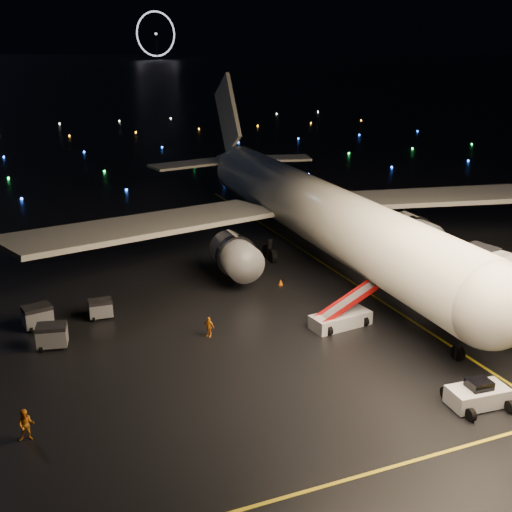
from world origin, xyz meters
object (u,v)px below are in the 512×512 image
Objects in this scene: pushback_tug at (478,393)px; belt_loader at (341,306)px; crew_b at (26,425)px; baggage_cart_0 at (38,317)px; airliner at (303,171)px; crew_c at (209,327)px; baggage_cart_1 at (101,309)px; baggage_cart_2 at (52,336)px.

belt_loader reaches higher than pushback_tug.
crew_b reaches higher than baggage_cart_0.
airliner reaches higher than baggage_cart_0.
crew_c is (13.96, 8.97, -0.17)m from crew_b.
airliner is 38.21× the size of crew_c.
airliner is 20.73m from belt_loader.
crew_b is 15.80m from baggage_cart_0.
baggage_cart_2 is at bearing -133.14° from baggage_cart_1.
airliner is at bearing 38.40° from baggage_cart_2.
pushback_tug is 27.30m from crew_b.
crew_c is (-12.45, 15.88, -0.08)m from pushback_tug.
pushback_tug reaches higher than crew_c.
baggage_cart_1 is (-23.20, -9.65, -7.99)m from airliner.
airliner reaches higher than crew_c.
baggage_cart_2 is (0.71, -4.09, -0.01)m from baggage_cart_0.
crew_b is at bearing 169.74° from pushback_tug.
belt_loader is at bearing -105.46° from airliner.
crew_b is (-24.30, -6.68, -0.78)m from belt_loader.
baggage_cart_2 is (-21.73, 4.92, -0.84)m from belt_loader.
crew_c is at bearing -132.88° from airliner.
airliner is 33.40m from pushback_tug.
crew_b is at bearing -107.97° from baggage_cart_0.
pushback_tug is 1.90× the size of crew_b.
baggage_cart_1 is at bearing 145.82° from belt_loader.
crew_c is 0.75× the size of baggage_cart_2.
pushback_tug is 1.71× the size of baggage_cart_0.
crew_b is (-30.01, -25.33, -7.80)m from airliner.
baggage_cart_2 reaches higher than pushback_tug.
belt_loader reaches higher than baggage_cart_1.
airliner is at bearing 88.05° from pushback_tug.
belt_loader is (-5.71, -18.65, -7.02)m from airliner.
crew_b reaches higher than baggage_cart_1.
belt_loader is at bearing -0.95° from baggage_cart_2.
baggage_cart_1 is at bearing -172.64° from crew_c.
baggage_cart_0 is at bearing -159.54° from airliner.
airliner is 40.04m from crew_b.
crew_b is 1.05× the size of baggage_cart_1.
airliner is 26.37m from baggage_cart_1.
baggage_cart_1 is 0.86× the size of baggage_cart_2.
pushback_tug is 33.37m from baggage_cart_0.
baggage_cart_0 reaches higher than baggage_cart_1.
crew_b is 1.21× the size of crew_c.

